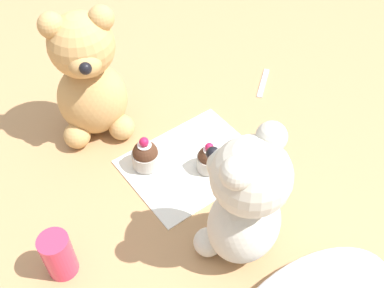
# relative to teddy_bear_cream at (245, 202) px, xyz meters

# --- Properties ---
(ground_plane) EXTENTS (4.00, 4.00, 0.00)m
(ground_plane) POSITION_rel_teddy_bear_cream_xyz_m (-0.05, -0.19, -0.13)
(ground_plane) COLOR tan
(knitted_placemat) EXTENTS (0.25, 0.20, 0.01)m
(knitted_placemat) POSITION_rel_teddy_bear_cream_xyz_m (-0.05, -0.19, -0.12)
(knitted_placemat) COLOR silver
(knitted_placemat) RESTS_ON ground_plane
(teddy_bear_cream) EXTENTS (0.15, 0.15, 0.26)m
(teddy_bear_cream) POSITION_rel_teddy_bear_cream_xyz_m (0.00, 0.00, 0.00)
(teddy_bear_cream) COLOR beige
(teddy_bear_cream) RESTS_ON ground_plane
(teddy_bear_tan) EXTENTS (0.17, 0.17, 0.28)m
(teddy_bear_tan) POSITION_rel_teddy_bear_cream_xyz_m (0.05, -0.39, 0.01)
(teddy_bear_tan) COLOR tan
(teddy_bear_tan) RESTS_ON ground_plane
(cupcake_near_cream_bear) EXTENTS (0.05, 0.05, 0.07)m
(cupcake_near_cream_bear) POSITION_rel_teddy_bear_cream_xyz_m (-0.06, -0.16, -0.09)
(cupcake_near_cream_bear) COLOR #B2ADA3
(cupcake_near_cream_bear) RESTS_ON knitted_placemat
(cupcake_near_tan_bear) EXTENTS (0.05, 0.05, 0.07)m
(cupcake_near_tan_bear) POSITION_rel_teddy_bear_cream_xyz_m (0.03, -0.24, -0.09)
(cupcake_near_tan_bear) COLOR #B2ADA3
(cupcake_near_tan_bear) RESTS_ON knitted_placemat
(juice_glass) EXTENTS (0.05, 0.05, 0.09)m
(juice_glass) POSITION_rel_teddy_bear_cream_xyz_m (0.26, -0.14, -0.08)
(juice_glass) COLOR #DB3356
(juice_glass) RESTS_ON ground_plane
(teaspoon) EXTENTS (0.09, 0.07, 0.01)m
(teaspoon) POSITION_rel_teddy_bear_cream_xyz_m (-0.33, -0.29, -0.12)
(teaspoon) COLOR silver
(teaspoon) RESTS_ON ground_plane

